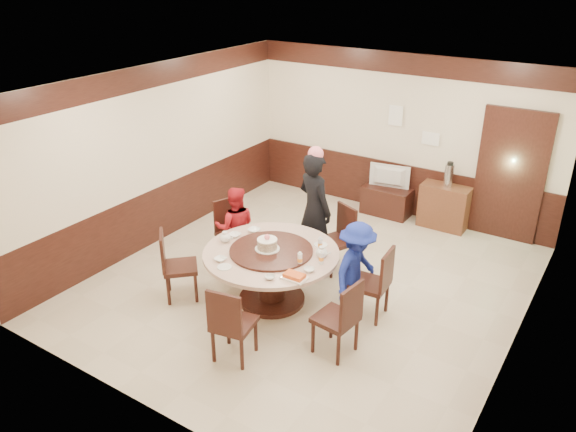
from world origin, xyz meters
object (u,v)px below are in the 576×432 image
Objects in this scene: banquet_table at (271,266)px; person_blue at (356,270)px; person_standing at (314,210)px; thermos at (449,175)px; person_red at (235,227)px; shrimp_platter at (294,276)px; side_cabinet at (444,207)px; birthday_cake at (267,244)px; tv_stand at (387,201)px; television at (389,177)px.

banquet_table is 1.37× the size of person_blue.
person_standing is 4.59× the size of thermos.
thermos is (1.24, 2.26, 0.07)m from person_standing.
person_blue is (2.06, -0.19, 0.02)m from person_red.
side_cabinet is at bearing 81.86° from shrimp_platter.
birthday_cake is 0.38× the size of tv_stand.
person_red reaches higher than banquet_table.
tv_stand is (-0.93, 3.10, -0.40)m from person_blue.
birthday_cake reaches higher than television.
side_cabinet is (1.02, 0.03, 0.12)m from tv_stand.
person_standing is 2.58m from thermos.
thermos is at bearing -162.90° from person_red.
thermos is at bearing -97.74° from person_standing.
side_cabinet is (1.22, 2.26, -0.50)m from person_standing.
birthday_cake is 3.69m from thermos.
birthday_cake is (-0.05, -0.02, 0.32)m from banquet_table.
banquet_table is 1.25m from person_standing.
side_cabinet is (1.02, 0.03, -0.33)m from television.
person_red is 1.12m from birthday_cake.
banquet_table is at bearing 146.42° from shrimp_platter.
thermos reaches higher than shrimp_platter.
banquet_table is 1.42× the size of person_red.
television is 1.87× the size of thermos.
person_blue is 3.26m from tv_stand.
banquet_table is at bearing 113.90° from person_standing.
side_cabinet is 2.11× the size of thermos.
banquet_table is 3.66m from side_cabinet.
person_blue is at bearing 58.39° from shrimp_platter.
side_cabinet reaches higher than tv_stand.
person_red reaches higher than thermos.
side_cabinet is at bearing -97.48° from person_standing.
television reaches higher than shrimp_platter.
person_standing is 2.24m from television.
person_red reaches higher than birthday_cake.
thermos reaches higher than side_cabinet.
television is 1.06m from thermos.
person_standing is 1.35× the size of person_blue.
person_standing reaches higher than banquet_table.
person_standing is 1.40× the size of person_red.
shrimp_platter is 3.91m from thermos.
banquet_table is 2.21× the size of side_cabinet.
person_red reaches higher than tv_stand.
shrimp_platter reaches higher than banquet_table.
person_red is at bearing 152.26° from banquet_table.
person_red is 1.55× the size of side_cabinet.
side_cabinet is (0.10, 3.13, -0.27)m from person_blue.
television is 1.08m from side_cabinet.
tv_stand is at bearing 18.52° from person_blue.
banquet_table is 3.45m from tv_stand.
birthday_cake is 1.07× the size of shrimp_platter.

